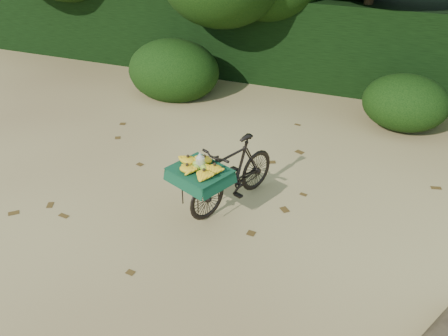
% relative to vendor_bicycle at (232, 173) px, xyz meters
% --- Properties ---
extents(ground, '(80.00, 80.00, 0.00)m').
position_rel_vendor_bicycle_xyz_m(ground, '(0.51, -1.03, -0.49)').
color(ground, tan).
rests_on(ground, ground).
extents(vendor_bicycle, '(1.16, 1.76, 0.96)m').
position_rel_vendor_bicycle_xyz_m(vendor_bicycle, '(0.00, 0.00, 0.00)').
color(vendor_bicycle, black).
rests_on(vendor_bicycle, ground).
extents(hedge_backdrop, '(26.00, 1.80, 1.80)m').
position_rel_vendor_bicycle_xyz_m(hedge_backdrop, '(0.51, 5.27, 0.41)').
color(hedge_backdrop, black).
rests_on(hedge_backdrop, ground).
extents(bush_clumps, '(8.80, 1.70, 0.90)m').
position_rel_vendor_bicycle_xyz_m(bush_clumps, '(1.01, 3.27, -0.04)').
color(bush_clumps, black).
rests_on(bush_clumps, ground).
extents(leaf_litter, '(7.00, 7.30, 0.01)m').
position_rel_vendor_bicycle_xyz_m(leaf_litter, '(0.51, -0.38, -0.48)').
color(leaf_litter, '#4B3414').
rests_on(leaf_litter, ground).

